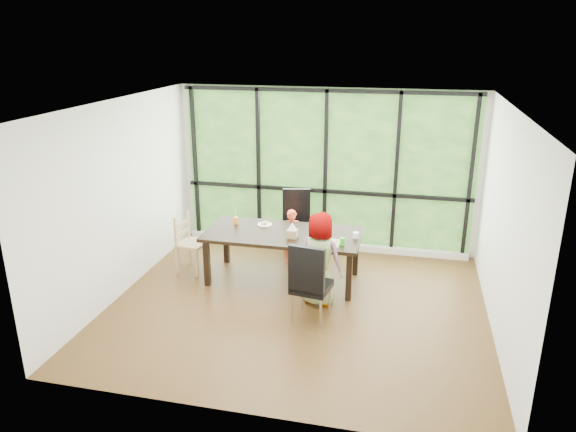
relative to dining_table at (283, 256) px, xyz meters
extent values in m
plane|color=black|center=(0.38, -0.76, -0.38)|extent=(5.00, 5.00, 0.00)
plane|color=silver|center=(0.38, 1.49, 0.98)|extent=(5.00, 0.00, 5.00)
cube|color=#25501E|center=(0.38, 1.47, 0.98)|extent=(4.80, 0.02, 2.65)
cube|color=silver|center=(0.38, 1.39, -0.33)|extent=(4.80, 0.12, 0.10)
cube|color=black|center=(0.00, 0.00, 0.00)|extent=(2.36, 1.28, 0.75)
cube|color=black|center=(-0.01, 1.00, 0.17)|extent=(0.54, 0.54, 1.08)
cube|color=black|center=(0.63, -1.06, 0.17)|extent=(0.52, 0.52, 1.08)
cube|color=#A28558|center=(-1.43, 0.01, 0.08)|extent=(0.46, 0.47, 0.90)
imported|color=#FF542A|center=(0.00, 0.63, 0.07)|extent=(0.36, 0.26, 0.89)
imported|color=gray|center=(0.67, -0.59, 0.27)|extent=(0.71, 0.55, 1.30)
cube|color=tan|center=(0.65, -0.24, 0.38)|extent=(0.44, 0.33, 0.01)
cylinder|color=white|center=(-0.35, 0.26, 0.38)|extent=(0.22, 0.22, 0.01)
cylinder|color=white|center=(0.64, -0.23, 0.38)|extent=(0.27, 0.27, 0.02)
cylinder|color=orange|center=(-0.79, 0.21, 0.43)|extent=(0.07, 0.07, 0.11)
cylinder|color=#39D527|center=(0.91, -0.28, 0.43)|extent=(0.07, 0.07, 0.11)
cylinder|color=white|center=(1.06, 0.02, 0.42)|extent=(0.09, 0.09, 0.09)
cube|color=tan|center=(0.18, -0.16, 0.43)|extent=(0.14, 0.14, 0.12)
cylinder|color=white|center=(-0.79, 0.21, 0.52)|extent=(0.01, 0.04, 0.20)
cylinder|color=pink|center=(0.91, -0.28, 0.52)|extent=(0.01, 0.04, 0.20)
cone|color=white|center=(0.18, -0.16, 0.55)|extent=(0.12, 0.12, 0.11)
camera|label=1|loc=(1.72, -7.14, 3.16)|focal=33.54mm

